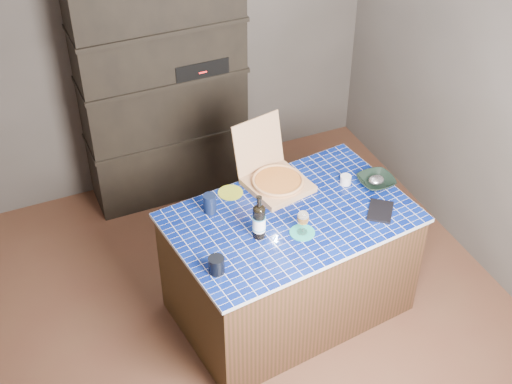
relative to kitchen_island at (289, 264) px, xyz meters
name	(u,v)px	position (x,y,z in m)	size (l,w,h in m)	color
room	(242,166)	(-0.31, 0.03, 0.85)	(3.50, 3.50, 3.50)	#513423
shelving_unit	(163,91)	(-0.30, 1.56, 0.50)	(1.20, 0.41, 1.80)	black
kitchen_island	(289,264)	(0.00, 0.00, 0.00)	(1.56, 1.10, 0.80)	#4B2A1D
pizza_box	(276,179)	(0.04, 0.31, 0.45)	(0.44, 0.50, 0.39)	tan
mead_bottle	(259,221)	(-0.25, -0.09, 0.52)	(0.08, 0.08, 0.30)	black
teal_trivet	(302,233)	(-0.01, -0.16, 0.40)	(0.15, 0.15, 0.01)	#1A8C78
wine_glass	(303,218)	(-0.01, -0.16, 0.52)	(0.07, 0.07, 0.16)	white
tumbler	(216,265)	(-0.58, -0.26, 0.45)	(0.09, 0.09, 0.10)	black
dvd_case	(380,211)	(0.51, -0.18, 0.41)	(0.14, 0.20, 0.02)	black
bowl	(376,181)	(0.63, 0.06, 0.43)	(0.23, 0.23, 0.06)	black
foil_contents	(376,180)	(0.63, 0.06, 0.44)	(0.11, 0.09, 0.05)	#ABAAB5
white_jar	(346,180)	(0.46, 0.15, 0.43)	(0.07, 0.07, 0.06)	silver
navy_cup	(210,203)	(-0.43, 0.24, 0.46)	(0.08, 0.08, 0.12)	black
green_trivet	(230,193)	(-0.25, 0.36, 0.40)	(0.16, 0.16, 0.01)	#95A022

